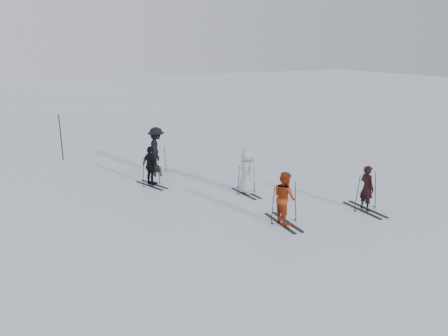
# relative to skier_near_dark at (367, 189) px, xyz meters

# --- Properties ---
(ground) EXTENTS (120.00, 120.00, 0.00)m
(ground) POSITION_rel_skier_near_dark_xyz_m (-3.39, 2.71, -0.76)
(ground) COLOR silver
(ground) RESTS_ON ground
(skier_near_dark) EXTENTS (0.38, 0.56, 1.52)m
(skier_near_dark) POSITION_rel_skier_near_dark_xyz_m (0.00, 0.00, 0.00)
(skier_near_dark) COLOR black
(skier_near_dark) RESTS_ON ground
(skier_red) EXTENTS (0.68, 0.84, 1.63)m
(skier_red) POSITION_rel_skier_near_dark_xyz_m (-3.05, 0.41, 0.05)
(skier_red) COLOR #9F3411
(skier_red) RESTS_ON ground
(skier_grey) EXTENTS (0.59, 0.85, 1.69)m
(skier_grey) POSITION_rel_skier_near_dark_xyz_m (-2.64, 3.34, 0.08)
(skier_grey) COLOR #B5BAC0
(skier_grey) RESTS_ON ground
(skier_uphill_left) EXTENTS (0.65, 0.98, 1.55)m
(skier_uphill_left) POSITION_rel_skier_near_dark_xyz_m (-5.43, 5.95, 0.01)
(skier_uphill_left) COLOR black
(skier_uphill_left) RESTS_ON ground
(skier_uphill_far) EXTENTS (1.07, 1.41, 1.93)m
(skier_uphill_far) POSITION_rel_skier_near_dark_xyz_m (-4.56, 7.68, 0.21)
(skier_uphill_far) COLOR black
(skier_uphill_far) RESTS_ON ground
(skis_near_dark) EXTENTS (1.84, 1.01, 1.32)m
(skis_near_dark) POSITION_rel_skier_near_dark_xyz_m (0.00, 0.00, -0.10)
(skis_near_dark) COLOR black
(skis_near_dark) RESTS_ON ground
(skis_red) EXTENTS (1.89, 1.10, 1.33)m
(skis_red) POSITION_rel_skier_near_dark_xyz_m (-3.05, 0.41, -0.10)
(skis_red) COLOR black
(skis_red) RESTS_ON ground
(skis_grey) EXTENTS (1.64, 0.94, 1.16)m
(skis_grey) POSITION_rel_skier_near_dark_xyz_m (-2.64, 3.34, -0.18)
(skis_grey) COLOR black
(skis_grey) RESTS_ON ground
(skis_uphill_left) EXTENTS (1.87, 1.38, 1.22)m
(skis_uphill_left) POSITION_rel_skier_near_dark_xyz_m (-5.43, 5.95, -0.15)
(skis_uphill_left) COLOR black
(skis_uphill_left) RESTS_ON ground
(skis_uphill_far) EXTENTS (1.77, 1.29, 1.15)m
(skis_uphill_far) POSITION_rel_skier_near_dark_xyz_m (-4.56, 7.68, -0.18)
(skis_uphill_far) COLOR black
(skis_uphill_far) RESTS_ON ground
(piste_marker) EXTENTS (0.05, 0.05, 2.19)m
(piste_marker) POSITION_rel_skier_near_dark_xyz_m (-7.88, 11.67, 0.33)
(piste_marker) COLOR black
(piste_marker) RESTS_ON ground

